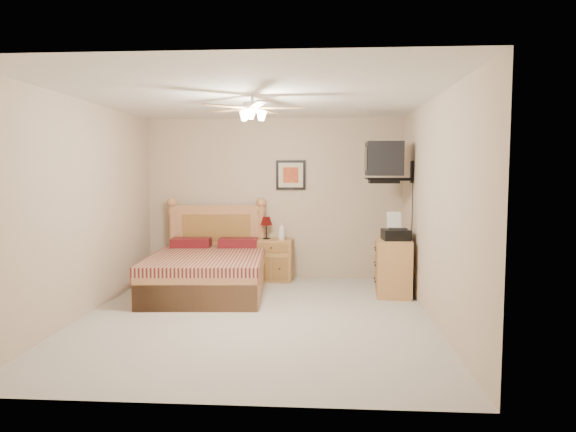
# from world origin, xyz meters

# --- Properties ---
(floor) EXTENTS (4.50, 4.50, 0.00)m
(floor) POSITION_xyz_m (0.00, 0.00, 0.00)
(floor) COLOR #ACA69B
(floor) RESTS_ON ground
(ceiling) EXTENTS (4.00, 4.50, 0.04)m
(ceiling) POSITION_xyz_m (0.00, 0.00, 2.50)
(ceiling) COLOR white
(ceiling) RESTS_ON ground
(wall_back) EXTENTS (4.00, 0.04, 2.50)m
(wall_back) POSITION_xyz_m (0.00, 2.25, 1.25)
(wall_back) COLOR #BEA78C
(wall_back) RESTS_ON ground
(wall_front) EXTENTS (4.00, 0.04, 2.50)m
(wall_front) POSITION_xyz_m (0.00, -2.25, 1.25)
(wall_front) COLOR #BEA78C
(wall_front) RESTS_ON ground
(wall_left) EXTENTS (0.04, 4.50, 2.50)m
(wall_left) POSITION_xyz_m (-2.00, 0.00, 1.25)
(wall_left) COLOR #BEA78C
(wall_left) RESTS_ON ground
(wall_right) EXTENTS (0.04, 4.50, 2.50)m
(wall_right) POSITION_xyz_m (2.00, 0.00, 1.25)
(wall_right) COLOR #BEA78C
(wall_right) RESTS_ON ground
(bed) EXTENTS (1.63, 2.07, 1.28)m
(bed) POSITION_xyz_m (-0.82, 1.12, 0.64)
(bed) COLOR #B36F45
(bed) RESTS_ON ground
(nightstand) EXTENTS (0.60, 0.46, 0.64)m
(nightstand) POSITION_xyz_m (0.01, 2.00, 0.32)
(nightstand) COLOR #A16635
(nightstand) RESTS_ON ground
(table_lamp) EXTENTS (0.20, 0.20, 0.34)m
(table_lamp) POSITION_xyz_m (-0.10, 2.04, 0.81)
(table_lamp) COLOR #4E0908
(table_lamp) RESTS_ON nightstand
(lotion_bottle) EXTENTS (0.11, 0.11, 0.26)m
(lotion_bottle) POSITION_xyz_m (0.15, 1.96, 0.77)
(lotion_bottle) COLOR white
(lotion_bottle) RESTS_ON nightstand
(framed_picture) EXTENTS (0.46, 0.04, 0.46)m
(framed_picture) POSITION_xyz_m (0.27, 2.23, 1.62)
(framed_picture) COLOR black
(framed_picture) RESTS_ON wall_back
(dresser) EXTENTS (0.49, 0.67, 0.77)m
(dresser) POSITION_xyz_m (1.73, 1.18, 0.38)
(dresser) COLOR #C18942
(dresser) RESTS_ON ground
(fax_machine) EXTENTS (0.37, 0.39, 0.37)m
(fax_machine) POSITION_xyz_m (1.74, 1.10, 0.95)
(fax_machine) COLOR black
(fax_machine) RESTS_ON dresser
(magazine_lower) EXTENTS (0.19, 0.25, 0.02)m
(magazine_lower) POSITION_xyz_m (1.71, 1.39, 0.78)
(magazine_lower) COLOR #BCAC98
(magazine_lower) RESTS_ON dresser
(magazine_upper) EXTENTS (0.26, 0.32, 0.02)m
(magazine_upper) POSITION_xyz_m (1.73, 1.42, 0.80)
(magazine_upper) COLOR #9D9379
(magazine_upper) RESTS_ON magazine_lower
(wall_tv) EXTENTS (0.56, 0.46, 0.58)m
(wall_tv) POSITION_xyz_m (1.75, 1.34, 1.81)
(wall_tv) COLOR black
(wall_tv) RESTS_ON wall_right
(ceiling_fan) EXTENTS (1.14, 1.14, 0.28)m
(ceiling_fan) POSITION_xyz_m (0.00, -0.20, 2.36)
(ceiling_fan) COLOR white
(ceiling_fan) RESTS_ON ceiling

